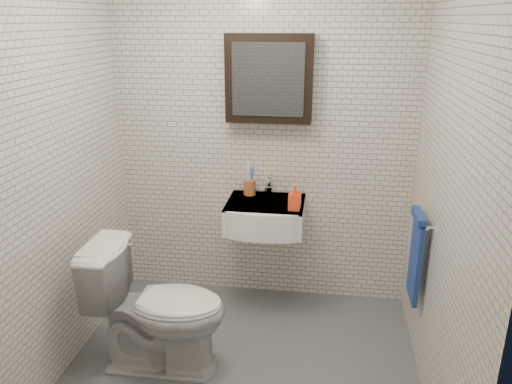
{
  "coord_description": "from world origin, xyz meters",
  "views": [
    {
      "loc": [
        0.46,
        -2.55,
        2.1
      ],
      "look_at": [
        0.03,
        0.45,
        1.04
      ],
      "focal_mm": 35.0,
      "sensor_mm": 36.0,
      "label": 1
    }
  ],
  "objects": [
    {
      "name": "toothbrush_cup",
      "position": [
        -0.09,
        0.92,
        0.91
      ],
      "size": [
        0.09,
        0.09,
        0.25
      ],
      "rotation": [
        0.0,
        0.0,
        -0.02
      ],
      "color": "#A05628",
      "rests_on": "washbasin"
    },
    {
      "name": "faucet",
      "position": [
        0.05,
        0.93,
        0.92
      ],
      "size": [
        0.06,
        0.2,
        0.15
      ],
      "color": "silver",
      "rests_on": "washbasin"
    },
    {
      "name": "soap_bottle",
      "position": [
        0.27,
        0.65,
        0.94
      ],
      "size": [
        0.09,
        0.09,
        0.18
      ],
      "primitive_type": "imported",
      "rotation": [
        0.0,
        0.0,
        -0.08
      ],
      "color": "#F25519",
      "rests_on": "washbasin"
    },
    {
      "name": "washbasin",
      "position": [
        0.05,
        0.73,
        0.76
      ],
      "size": [
        0.55,
        0.5,
        0.2
      ],
      "color": "white",
      "rests_on": "room_shell"
    },
    {
      "name": "ground",
      "position": [
        0.0,
        0.0,
        0.01
      ],
      "size": [
        2.2,
        2.0,
        0.01
      ],
      "primitive_type": "cube",
      "color": "#505458",
      "rests_on": "ground"
    },
    {
      "name": "mirror_cabinet",
      "position": [
        0.05,
        0.93,
        1.7
      ],
      "size": [
        0.6,
        0.15,
        0.6
      ],
      "color": "black",
      "rests_on": "room_shell"
    },
    {
      "name": "room_shell",
      "position": [
        0.0,
        0.0,
        1.47
      ],
      "size": [
        2.22,
        2.02,
        2.51
      ],
      "color": "silver",
      "rests_on": "ground"
    },
    {
      "name": "towel_rail",
      "position": [
        1.04,
        0.35,
        0.72
      ],
      "size": [
        0.09,
        0.3,
        0.58
      ],
      "color": "silver",
      "rests_on": "room_shell"
    },
    {
      "name": "toilet",
      "position": [
        -0.51,
        -0.01,
        0.42
      ],
      "size": [
        0.83,
        0.48,
        0.84
      ],
      "primitive_type": "imported",
      "rotation": [
        0.0,
        0.0,
        1.58
      ],
      "color": "white",
      "rests_on": "ground"
    }
  ]
}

